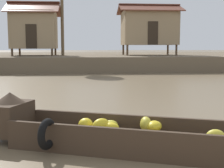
{
  "coord_description": "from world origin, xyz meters",
  "views": [
    {
      "loc": [
        -1.62,
        -1.49,
        1.76
      ],
      "look_at": [
        -0.89,
        6.6,
        0.78
      ],
      "focal_mm": 49.85,
      "sensor_mm": 36.0,
      "label": 1
    }
  ],
  "objects": [
    {
      "name": "ground_plane",
      "position": [
        0.0,
        10.0,
        0.0
      ],
      "size": [
        300.0,
        300.0,
        0.0
      ],
      "primitive_type": "plane",
      "color": "#726047"
    },
    {
      "name": "riverbank_strip",
      "position": [
        0.0,
        28.72,
        0.54
      ],
      "size": [
        160.0,
        20.0,
        1.08
      ],
      "primitive_type": "cube",
      "color": "brown",
      "rests_on": "ground"
    },
    {
      "name": "banana_boat",
      "position": [
        -0.51,
        3.51,
        0.3
      ],
      "size": [
        5.88,
        2.92,
        0.91
      ],
      "color": "#3D2D21",
      "rests_on": "ground"
    },
    {
      "name": "stilt_house_mid_right",
      "position": [
        -5.49,
        23.69,
        3.12
      ],
      "size": [
        4.04,
        3.67,
        4.18
      ],
      "color": "#4C3826",
      "rests_on": "riverbank_strip"
    },
    {
      "name": "stilt_house_right",
      "position": [
        3.72,
        24.0,
        3.33
      ],
      "size": [
        5.03,
        3.46,
        4.14
      ],
      "color": "#4C3826",
      "rests_on": "riverbank_strip"
    }
  ]
}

